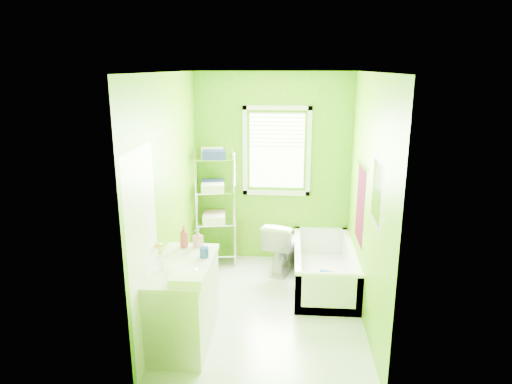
# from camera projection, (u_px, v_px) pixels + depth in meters

# --- Properties ---
(ground) EXTENTS (2.90, 2.90, 0.00)m
(ground) POSITION_uv_depth(u_px,v_px,m) (267.00, 308.00, 5.19)
(ground) COLOR silver
(ground) RESTS_ON ground
(room_envelope) EXTENTS (2.14, 2.94, 2.62)m
(room_envelope) POSITION_uv_depth(u_px,v_px,m) (268.00, 176.00, 4.78)
(room_envelope) COLOR #559C07
(room_envelope) RESTS_ON ground
(window) EXTENTS (0.92, 0.05, 1.22)m
(window) POSITION_uv_depth(u_px,v_px,m) (277.00, 147.00, 6.12)
(window) COLOR white
(window) RESTS_ON ground
(door) EXTENTS (0.09, 0.80, 2.00)m
(door) POSITION_uv_depth(u_px,v_px,m) (144.00, 260.00, 4.04)
(door) COLOR white
(door) RESTS_ON ground
(right_wall_decor) EXTENTS (0.04, 1.48, 1.17)m
(right_wall_decor) POSITION_uv_depth(u_px,v_px,m) (367.00, 199.00, 4.74)
(right_wall_decor) COLOR #48081A
(right_wall_decor) RESTS_ON ground
(bathtub) EXTENTS (0.74, 1.58, 0.51)m
(bathtub) POSITION_uv_depth(u_px,v_px,m) (324.00, 273.00, 5.69)
(bathtub) COLOR white
(bathtub) RESTS_ON ground
(toilet) EXTENTS (0.57, 0.78, 0.71)m
(toilet) POSITION_uv_depth(u_px,v_px,m) (282.00, 245.00, 6.07)
(toilet) COLOR white
(toilet) RESTS_ON ground
(vanity) EXTENTS (0.57, 1.08, 1.05)m
(vanity) POSITION_uv_depth(u_px,v_px,m) (184.00, 300.00, 4.49)
(vanity) COLOR silver
(vanity) RESTS_ON ground
(wire_shelf_unit) EXTENTS (0.58, 0.47, 1.61)m
(wire_shelf_unit) POSITION_uv_depth(u_px,v_px,m) (215.00, 195.00, 6.15)
(wire_shelf_unit) COLOR silver
(wire_shelf_unit) RESTS_ON ground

